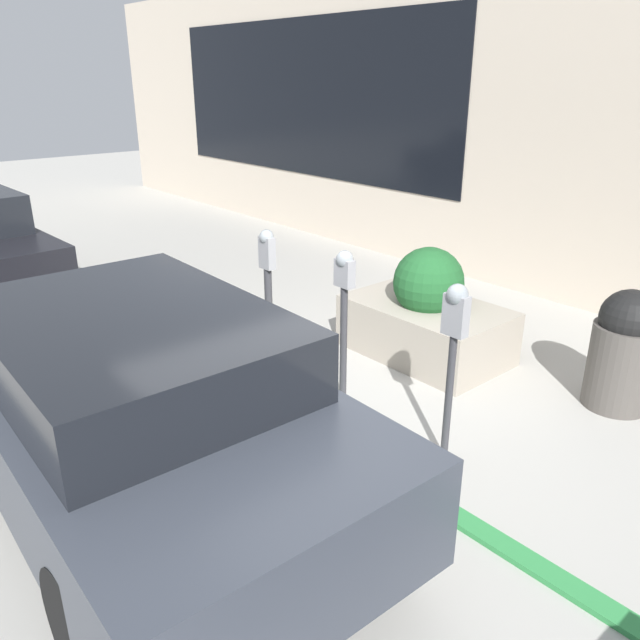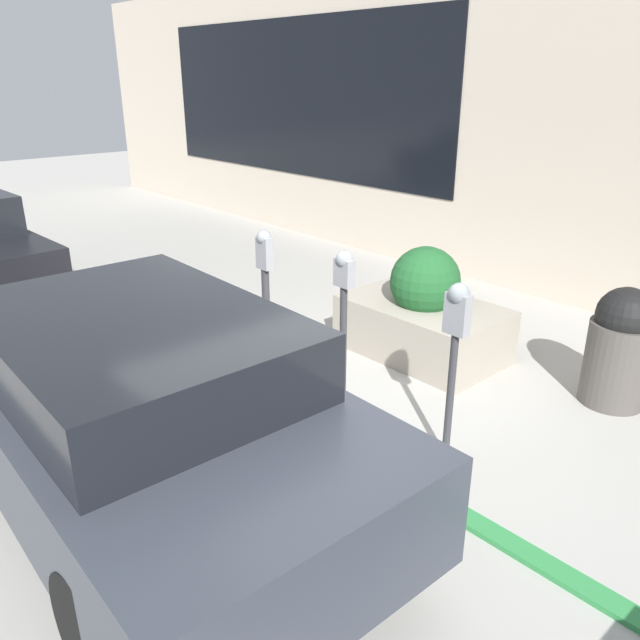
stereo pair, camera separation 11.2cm
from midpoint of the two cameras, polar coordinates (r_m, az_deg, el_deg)
ground_plane at (r=5.52m, az=-0.39°, el=-9.09°), size 40.00×40.00×0.00m
curb_strip at (r=5.46m, az=-1.04°, el=-9.19°), size 24.50×0.16×0.04m
building_facade at (r=8.39m, az=24.49°, el=15.54°), size 24.50×0.17×4.37m
parking_meter_nearest at (r=4.60m, az=12.85°, el=-1.29°), size 0.18×0.16×1.45m
parking_meter_second at (r=5.28m, az=2.83°, el=1.78°), size 0.17×0.15×1.46m
parking_meter_middle at (r=6.21m, az=-4.27°, el=3.78°), size 0.17×0.14×1.42m
planter_box at (r=6.67m, az=10.17°, el=0.33°), size 1.67×1.06×1.18m
parked_car_middle at (r=4.35m, az=-16.37°, el=-7.01°), size 4.24×1.88×1.46m
trash_bin at (r=6.14m, az=26.49°, el=-2.47°), size 0.57×0.57×1.10m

